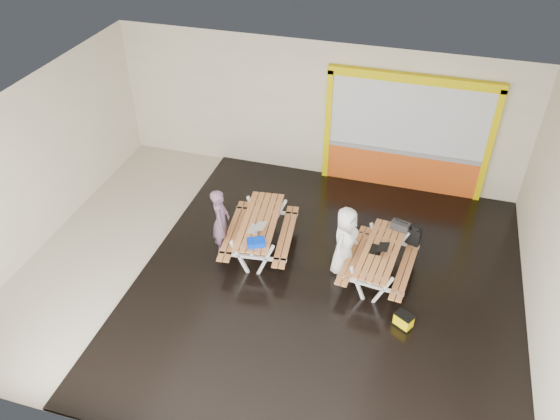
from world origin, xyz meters
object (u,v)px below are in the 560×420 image
(picnic_table_right, at_px, (380,256))
(blue_pouch, at_px, (256,242))
(person_right, at_px, (345,241))
(backpack, at_px, (414,235))
(laptop_right, at_px, (379,249))
(toolbox, at_px, (400,226))
(fluke_bag, at_px, (403,321))
(picnic_table_left, at_px, (260,228))
(dark_case, at_px, (362,276))
(laptop_left, at_px, (257,228))
(person_left, at_px, (221,221))

(picnic_table_right, bearing_deg, blue_pouch, -166.01)
(person_right, relative_size, backpack, 3.44)
(laptop_right, bearing_deg, blue_pouch, -166.55)
(person_right, xyz_separation_m, toolbox, (1.00, 0.73, 0.05))
(fluke_bag, bearing_deg, person_right, 138.62)
(picnic_table_left, relative_size, person_right, 1.41)
(backpack, bearing_deg, laptop_right, -129.67)
(laptop_right, xyz_separation_m, blue_pouch, (-2.32, -0.56, 0.05))
(picnic_table_left, distance_m, person_right, 1.84)
(picnic_table_left, relative_size, dark_case, 6.35)
(picnic_table_right, relative_size, laptop_right, 5.51)
(laptop_left, height_order, blue_pouch, laptop_left)
(person_right, relative_size, laptop_right, 4.21)
(toolbox, xyz_separation_m, dark_case, (-0.56, -0.89, -0.73))
(person_left, distance_m, person_right, 2.58)
(picnic_table_left, height_order, person_right, person_right)
(picnic_table_left, distance_m, person_left, 0.83)
(toolbox, bearing_deg, backpack, -3.81)
(person_left, distance_m, laptop_left, 0.79)
(picnic_table_left, distance_m, laptop_right, 2.51)
(toolbox, distance_m, dark_case, 1.28)
(laptop_right, xyz_separation_m, backpack, (0.63, 0.76, -0.11))
(fluke_bag, bearing_deg, dark_case, 131.57)
(person_left, xyz_separation_m, laptop_right, (3.24, 0.10, -0.04))
(picnic_table_left, relative_size, person_left, 1.45)
(picnic_table_left, bearing_deg, laptop_left, -83.14)
(person_left, distance_m, fluke_bag, 4.12)
(person_left, distance_m, backpack, 3.97)
(picnic_table_left, bearing_deg, blue_pouch, -76.91)
(toolbox, xyz_separation_m, backpack, (0.31, -0.02, -0.15))
(backpack, bearing_deg, person_left, -167.50)
(backpack, distance_m, fluke_bag, 1.97)
(picnic_table_left, xyz_separation_m, person_left, (-0.75, -0.28, 0.22))
(laptop_left, height_order, toolbox, toolbox)
(person_right, bearing_deg, picnic_table_right, -76.11)
(backpack, distance_m, dark_case, 1.36)
(person_left, height_order, laptop_right, person_left)
(blue_pouch, relative_size, fluke_bag, 0.86)
(person_left, relative_size, laptop_right, 4.09)
(picnic_table_right, height_order, laptop_right, laptop_right)
(blue_pouch, relative_size, backpack, 0.77)
(laptop_right, distance_m, backpack, 1.00)
(person_left, relative_size, backpack, 3.35)
(person_left, bearing_deg, laptop_left, -106.97)
(picnic_table_right, xyz_separation_m, toolbox, (0.27, 0.75, 0.26))
(picnic_table_right, xyz_separation_m, person_right, (-0.72, 0.02, 0.21))
(dark_case, xyz_separation_m, fluke_bag, (0.92, -1.04, 0.08))
(blue_pouch, distance_m, toolbox, 2.97)
(picnic_table_left, distance_m, blue_pouch, 0.80)
(toolbox, bearing_deg, blue_pouch, -153.21)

